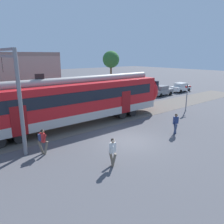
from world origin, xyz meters
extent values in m
plane|color=#515156|center=(0.00, 0.00, 0.00)|extent=(160.00, 160.00, 0.00)
cube|color=#B7B2AD|center=(-1.44, 5.72, 1.05)|extent=(18.00, 3.06, 0.70)
cube|color=red|center=(-1.44, 5.72, 2.60)|extent=(18.00, 3.00, 2.40)
cube|color=black|center=(-1.44, 4.21, 2.80)|extent=(16.56, 0.03, 0.90)
cube|color=maroon|center=(3.51, 4.20, 1.75)|extent=(1.10, 0.04, 2.10)
cube|color=maroon|center=(-6.39, 4.20, 1.75)|extent=(1.10, 0.04, 2.10)
cylinder|color=#9C9793|center=(-1.44, 5.72, 3.98)|extent=(17.64, 0.70, 0.70)
cube|color=black|center=(-4.14, 5.72, 4.53)|extent=(0.70, 0.12, 0.40)
cylinder|color=black|center=(4.84, 5.72, 0.45)|extent=(0.90, 2.40, 0.90)
cylinder|color=black|center=(3.44, 5.72, 0.45)|extent=(0.90, 2.40, 0.90)
cylinder|color=black|center=(-6.32, 5.72, 0.45)|extent=(0.90, 2.40, 0.90)
ellipsoid|color=red|center=(8.11, 5.72, 2.25)|extent=(1.80, 2.85, 2.95)
cube|color=black|center=(8.46, 5.72, 2.85)|extent=(0.40, 2.40, 1.00)
cylinder|color=#6B6051|center=(-5.63, 1.74, 0.43)|extent=(0.37, 0.21, 0.87)
cylinder|color=#6B6051|center=(-5.87, 1.96, 0.43)|extent=(0.37, 0.21, 0.87)
cube|color=red|center=(-5.75, 1.85, 1.14)|extent=(0.30, 0.39, 0.56)
cylinder|color=red|center=(-5.79, 2.08, 1.09)|extent=(0.26, 0.13, 0.52)
cylinder|color=red|center=(-5.71, 1.62, 1.09)|extent=(0.26, 0.13, 0.52)
sphere|color=#9E7051|center=(-5.73, 1.85, 1.53)|extent=(0.22, 0.22, 0.22)
sphere|color=black|center=(-5.75, 1.85, 1.56)|extent=(0.20, 0.20, 0.20)
cube|color=navy|center=(-5.93, 1.88, 1.16)|extent=(0.20, 0.30, 0.40)
cylinder|color=#6B6051|center=(-3.37, -2.27, 0.43)|extent=(0.25, 0.38, 0.87)
cylinder|color=#6B6051|center=(-3.29, -1.94, 0.43)|extent=(0.25, 0.38, 0.87)
cube|color=silver|center=(-3.33, -2.10, 1.14)|extent=(0.42, 0.34, 0.56)
cylinder|color=silver|center=(-3.15, -1.96, 1.09)|extent=(0.16, 0.26, 0.52)
cylinder|color=silver|center=(-3.51, -2.25, 1.09)|extent=(0.16, 0.26, 0.52)
sphere|color=beige|center=(-3.32, -2.12, 1.53)|extent=(0.22, 0.22, 0.22)
sphere|color=black|center=(-3.33, -2.10, 1.56)|extent=(0.20, 0.20, 0.20)
cylinder|color=navy|center=(3.73, -1.31, 0.43)|extent=(0.24, 0.38, 0.87)
cylinder|color=navy|center=(3.98, -1.09, 0.43)|extent=(0.24, 0.38, 0.87)
cube|color=navy|center=(3.86, -1.20, 1.14)|extent=(0.41, 0.33, 0.56)
cylinder|color=navy|center=(4.09, -1.19, 1.09)|extent=(0.16, 0.26, 0.52)
cylinder|color=navy|center=(3.62, -1.22, 1.09)|extent=(0.16, 0.26, 0.52)
sphere|color=brown|center=(3.85, -1.22, 1.53)|extent=(0.22, 0.22, 0.22)
sphere|color=black|center=(3.86, -1.20, 1.56)|extent=(0.20, 0.20, 0.20)
cube|color=#B22323|center=(11.60, 10.47, 0.64)|extent=(4.08, 1.84, 0.68)
cube|color=maroon|center=(11.45, 10.46, 1.26)|extent=(1.97, 1.53, 0.56)
cube|color=black|center=(12.40, 10.51, 1.22)|extent=(0.19, 1.37, 0.48)
cylinder|color=black|center=(12.79, 11.31, 0.30)|extent=(0.61, 0.23, 0.60)
cylinder|color=black|center=(12.87, 9.75, 0.30)|extent=(0.61, 0.23, 0.60)
cylinder|color=black|center=(10.32, 11.18, 0.30)|extent=(0.61, 0.23, 0.60)
cylinder|color=black|center=(10.40, 9.63, 0.30)|extent=(0.61, 0.23, 0.60)
cube|color=gray|center=(16.66, 10.30, 0.64)|extent=(4.06, 1.79, 0.68)
cube|color=slate|center=(16.51, 10.29, 1.26)|extent=(1.95, 1.51, 0.56)
cube|color=black|center=(17.46, 10.33, 1.22)|extent=(0.17, 1.37, 0.48)
cylinder|color=black|center=(17.87, 11.12, 0.30)|extent=(0.61, 0.22, 0.60)
cylinder|color=black|center=(17.93, 9.57, 0.30)|extent=(0.61, 0.22, 0.60)
cylinder|color=black|center=(15.39, 11.03, 0.30)|extent=(0.61, 0.22, 0.60)
cylinder|color=black|center=(15.45, 9.47, 0.30)|extent=(0.61, 0.22, 0.60)
cube|color=silver|center=(22.02, 10.47, 0.64)|extent=(4.03, 1.72, 0.68)
cube|color=silver|center=(21.87, 10.47, 1.26)|extent=(1.93, 1.48, 0.56)
cube|color=black|center=(22.82, 10.49, 1.22)|extent=(0.15, 1.37, 0.48)
cylinder|color=black|center=(23.25, 11.28, 0.30)|extent=(0.60, 0.21, 0.60)
cylinder|color=black|center=(23.28, 9.72, 0.30)|extent=(0.60, 0.21, 0.60)
cylinder|color=black|center=(20.77, 11.23, 0.30)|extent=(0.60, 0.21, 0.60)
cylinder|color=black|center=(20.80, 9.67, 0.30)|extent=(0.60, 0.21, 0.60)
cylinder|color=gray|center=(-6.66, 2.52, 3.25)|extent=(0.24, 0.24, 6.50)
cube|color=gray|center=(-6.66, 5.72, 6.45)|extent=(0.20, 6.40, 0.16)
cube|color=gray|center=(-6.66, 5.72, 6.05)|extent=(0.20, 6.40, 0.16)
cylinder|color=black|center=(-6.66, 5.72, 5.45)|extent=(0.03, 0.03, 1.00)
cylinder|color=gray|center=(11.11, 2.49, 1.50)|extent=(0.11, 0.11, 3.00)
cube|color=black|center=(11.11, 2.49, 2.75)|extent=(0.80, 0.10, 0.10)
sphere|color=red|center=(10.73, 2.43, 2.75)|extent=(0.20, 0.20, 0.20)
sphere|color=red|center=(11.49, 2.43, 2.75)|extent=(0.20, 0.20, 0.20)
cube|color=white|center=(11.11, 2.46, 2.25)|extent=(0.72, 0.03, 0.48)
cylinder|color=brown|center=(13.20, 18.53, 2.21)|extent=(0.32, 0.32, 4.42)
sphere|color=#2D662D|center=(13.20, 18.53, 5.40)|extent=(2.81, 2.81, 2.81)
camera|label=1|loc=(-10.45, -10.79, 6.11)|focal=35.00mm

